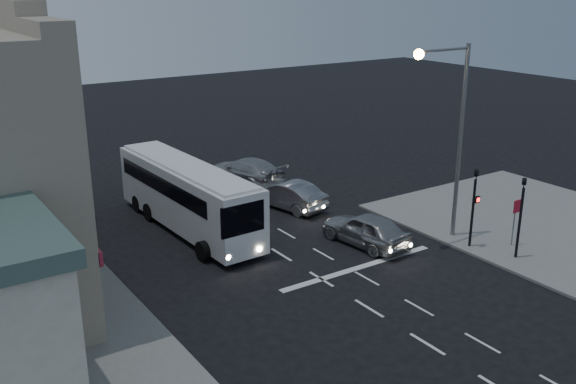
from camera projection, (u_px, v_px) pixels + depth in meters
ground at (352, 298)px, 24.86m from camera, size 120.00×120.00×0.00m
road_markings at (327, 261)px, 28.15m from camera, size 8.00×30.55×0.01m
tour_bus at (187, 194)px, 31.23m from camera, size 2.67×10.97×3.35m
car_suv at (366, 229)px, 29.69m from camera, size 2.35×4.71×1.54m
car_sedan_a at (288, 195)px, 34.54m from camera, size 2.53×4.79×1.50m
car_sedan_b at (246, 171)px, 38.66m from camera, size 3.23×5.83×1.60m
traffic_signal_main at (474, 199)px, 28.74m from camera, size 0.25×0.35×4.10m
traffic_signal_side at (521, 208)px, 27.56m from camera, size 0.18×0.15×4.10m
regulatory_sign at (515, 215)px, 29.10m from camera, size 0.45×0.12×2.20m
streetlight at (452, 121)px, 28.69m from camera, size 3.32×0.44×9.00m
street_tree at (25, 138)px, 30.95m from camera, size 4.00×4.00×6.20m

